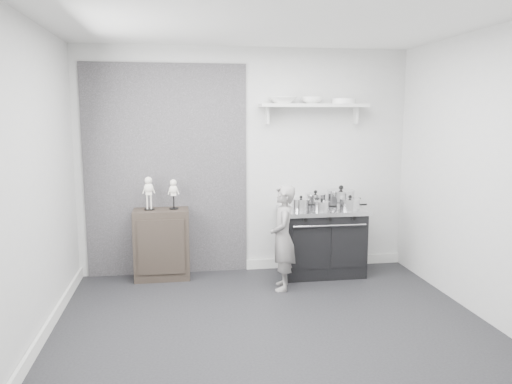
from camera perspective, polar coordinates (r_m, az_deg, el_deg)
ground at (r=4.66m, az=2.01°, el=-15.41°), size 4.00×4.00×0.00m
room_shell at (r=4.39m, az=0.61°, el=5.26°), size 4.02×3.62×2.71m
wall_shelf at (r=6.06m, az=6.61°, el=9.70°), size 1.30×0.26×0.24m
stove at (r=6.08m, az=7.53°, el=-5.57°), size 1.01×0.63×0.81m
side_cabinet at (r=5.97m, az=-10.71°, el=-5.85°), size 0.63×0.37×0.82m
child at (r=5.48m, az=3.09°, el=-5.24°), size 0.35×0.46×1.16m
pot_front_left at (r=5.84m, az=5.16°, el=-1.41°), size 0.29×0.20×0.17m
pot_back_left at (r=6.07m, az=6.81°, el=-0.93°), size 0.33×0.25×0.20m
pot_back_right at (r=6.12m, az=9.67°, el=-0.70°), size 0.42×0.33×0.26m
pot_front_right at (r=5.92m, az=10.68°, el=-1.39°), size 0.33×0.24×0.18m
pot_front_center at (r=5.81m, az=7.51°, el=-1.60°), size 0.27×0.19×0.15m
skeleton_full at (r=5.85m, az=-12.16°, el=0.14°), size 0.12×0.08×0.44m
skeleton_torso at (r=5.85m, az=-9.41°, el=-0.00°), size 0.11×0.07×0.40m
bowl_large at (r=5.97m, az=3.08°, el=10.43°), size 0.31×0.31×0.08m
bowl_small at (r=6.05m, az=6.43°, el=10.38°), size 0.25×0.25×0.08m
plate_stack at (r=6.17m, az=9.98°, el=10.19°), size 0.28×0.28×0.06m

